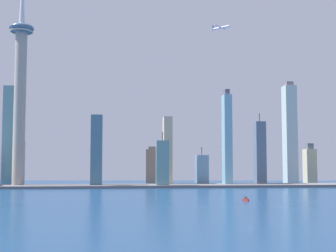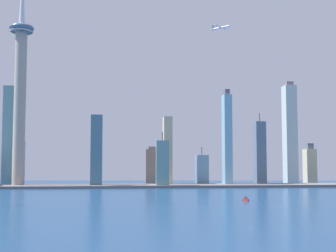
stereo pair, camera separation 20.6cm
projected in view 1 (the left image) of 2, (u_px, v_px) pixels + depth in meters
ground_plane at (251, 225)px, 278.06m from camera, size 6000.00×6000.00×0.00m
waterfront_pier at (169, 186)px, 721.94m from camera, size 879.56×67.45×3.92m
observation_tower at (20, 81)px, 723.30m from camera, size 37.99×37.99×360.07m
skyscraper_0 at (202, 170)px, 781.41m from camera, size 19.47×26.94×64.18m
skyscraper_1 at (19, 163)px, 796.09m from camera, size 13.02×27.66×86.10m
skyscraper_2 at (227, 139)px, 754.37m from camera, size 12.59×23.16×157.14m
skyscraper_3 at (152, 167)px, 790.86m from camera, size 22.57×18.59×65.24m
skyscraper_4 at (260, 153)px, 774.99m from camera, size 16.75×18.27×120.60m
skyscraper_5 at (162, 164)px, 705.94m from camera, size 19.20×15.93×85.20m
skyscraper_6 at (310, 165)px, 852.03m from camera, size 18.79×21.73×73.29m
skyscraper_7 at (97, 151)px, 717.34m from camera, size 17.55×21.17×111.42m
skyscraper_9 at (290, 134)px, 816.08m from camera, size 19.94×23.38×180.32m
skyscraper_10 at (167, 151)px, 760.97m from camera, size 13.81×26.45×112.84m
skyscraper_11 at (10, 136)px, 767.66m from camera, size 22.68×17.36×164.83m
boat_2 at (246, 199)px, 454.78m from camera, size 5.53×6.42×4.43m
airplane at (220, 28)px, 715.98m from camera, size 26.63×26.72×8.01m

